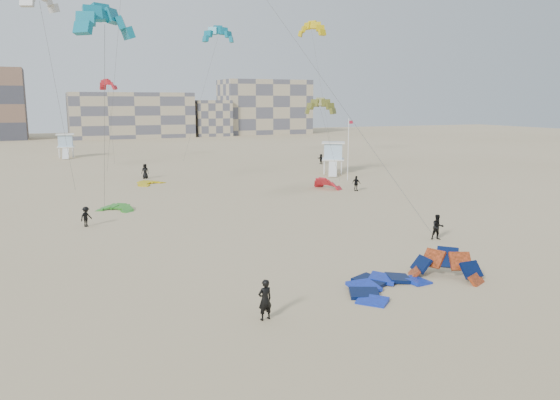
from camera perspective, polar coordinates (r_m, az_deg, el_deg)
name	(u,v)px	position (r m, az deg, el deg)	size (l,w,h in m)	color
ground	(292,292)	(28.45, 1.22, -9.55)	(320.00, 320.00, 0.00)	tan
kite_ground_blue	(386,289)	(29.31, 11.05, -9.14)	(4.88, 5.09, 0.70)	#1031D0
kite_ground_orange	(445,278)	(31.81, 16.85, -7.84)	(3.95, 3.08, 2.52)	#DA471F
kite_ground_green	(116,210)	(51.19, -16.80, -1.04)	(3.20, 3.32, 0.88)	#368E28
kite_ground_red_far	(327,189)	(61.50, 4.98, 1.20)	(3.52, 2.95, 2.14)	red
kite_ground_yellow	(150,184)	(66.25, -13.40, 1.61)	(3.51, 3.66, 0.66)	#E9AF08
kitesurfer_main	(265,300)	(24.69, -1.58, -10.37)	(0.69, 0.45, 1.88)	black
kitesurfer_b	(438,227)	(40.10, 16.15, -2.74)	(0.88, 0.68, 1.80)	black
kitesurfer_c	(86,217)	(45.13, -19.61, -1.65)	(1.02, 0.59, 1.59)	black
kitesurfer_d	(356,183)	(60.04, 7.97, 1.72)	(0.98, 0.41, 1.66)	black
kitesurfer_e	(145,171)	(71.18, -13.92, 2.94)	(0.92, 0.60, 1.89)	black
kitesurfer_f	(321,159)	(85.70, 4.30, 4.30)	(1.46, 0.46, 1.57)	black
kite_fly_teal_a	(105,24)	(40.36, -17.85, 17.06)	(5.65, 10.01, 15.42)	#0D648F
kite_fly_grey	(39,1)	(54.74, -23.85, 18.51)	(5.36, 5.35, 18.74)	silver
kite_fly_olive	(320,108)	(68.73, 4.21, 9.58)	(5.14, 11.26, 9.24)	brown
kite_fly_yellow	(312,30)	(88.29, 3.32, 17.28)	(6.22, 6.05, 21.08)	#E9AF08
kite_fly_teal_b	(218,36)	(87.66, -6.46, 16.67)	(9.52, 6.50, 20.12)	#0D648F
kite_fly_red	(108,86)	(90.44, -17.54, 11.33)	(4.44, 12.73, 12.41)	red
lifeguard_tower_near	(333,158)	(74.30, 5.58, 4.40)	(4.11, 6.42, 4.27)	white
lifeguard_tower_far	(66,146)	(102.40, -21.47, 5.29)	(3.13, 5.73, 4.11)	white
flagpole	(348,148)	(67.81, 7.15, 5.42)	(0.62, 0.10, 7.63)	white
condo_mid	(131,115)	(155.87, -15.34, 8.56)	(32.00, 16.00, 12.00)	tan
condo_east	(264,107)	(167.88, -1.63, 9.69)	(26.00, 14.00, 16.00)	tan
condo_fill_right	(211,118)	(158.42, -7.24, 8.49)	(10.00, 10.00, 10.00)	tan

